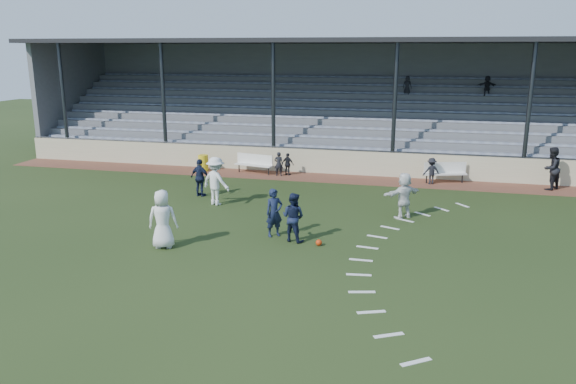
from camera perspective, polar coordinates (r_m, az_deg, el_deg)
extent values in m
plane|color=#213114|center=(17.45, -1.97, -6.13)|extent=(90.00, 90.00, 0.00)
cube|color=brown|center=(27.29, 4.00, 1.43)|extent=(34.00, 2.00, 0.02)
cube|color=beige|center=(28.18, 4.39, 3.06)|extent=(34.00, 0.18, 1.20)
cube|color=white|center=(28.15, -3.52, 2.75)|extent=(2.04, 0.82, 0.06)
cube|color=white|center=(28.31, -3.39, 3.34)|extent=(1.97, 0.49, 0.54)
cylinder|color=#2C2E33|center=(28.62, -4.99, 2.45)|extent=(0.06, 0.06, 0.40)
cylinder|color=#2C2E33|center=(27.79, -1.99, 2.14)|extent=(0.06, 0.06, 0.40)
cube|color=white|center=(27.08, 15.64, 1.78)|extent=(2.03, 0.98, 0.06)
cube|color=white|center=(27.24, 15.66, 2.39)|extent=(1.93, 0.66, 0.54)
cylinder|color=#2C2E33|center=(26.86, 13.89, 1.29)|extent=(0.06, 0.06, 0.40)
cylinder|color=#2C2E33|center=(27.42, 17.28, 1.32)|extent=(0.06, 0.06, 0.40)
cylinder|color=yellow|center=(29.06, -8.60, 2.95)|extent=(0.51, 0.51, 0.82)
sphere|color=red|center=(17.99, 3.15, -5.15)|extent=(0.20, 0.20, 0.20)
imported|color=white|center=(17.99, -12.62, -2.70)|extent=(1.03, 0.81, 1.87)
imported|color=#141C37|center=(18.65, -1.41, -2.12)|extent=(0.71, 0.67, 1.63)
imported|color=#141C37|center=(18.18, 0.53, -2.56)|extent=(0.93, 0.81, 1.62)
imported|color=white|center=(22.58, -7.34, 1.11)|extent=(1.43, 1.12, 1.94)
imported|color=#141C37|center=(24.02, -8.91, 1.44)|extent=(1.01, 0.61, 1.61)
imported|color=white|center=(21.10, 11.70, -0.34)|extent=(1.53, 1.44, 1.72)
imported|color=black|center=(27.36, 25.18, 2.18)|extent=(1.16, 1.17, 1.91)
imported|color=black|center=(27.54, -0.95, 2.87)|extent=(0.47, 0.34, 1.19)
imported|color=black|center=(27.71, -0.01, 2.85)|extent=(0.69, 0.43, 1.10)
imported|color=black|center=(26.71, 14.36, 2.08)|extent=(0.90, 0.71, 1.22)
cube|color=slate|center=(28.71, 4.57, 3.27)|extent=(34.00, 0.80, 1.20)
cube|color=gray|center=(28.69, 4.63, 4.58)|extent=(33.00, 0.28, 0.10)
cube|color=slate|center=(29.45, 4.83, 3.94)|extent=(34.00, 0.80, 1.60)
cube|color=gray|center=(29.41, 4.90, 5.61)|extent=(33.00, 0.28, 0.10)
cube|color=slate|center=(30.19, 5.08, 4.58)|extent=(34.00, 0.80, 2.00)
cube|color=gray|center=(30.13, 5.15, 6.58)|extent=(33.00, 0.28, 0.10)
cube|color=slate|center=(30.94, 5.32, 5.19)|extent=(34.00, 0.80, 2.40)
cube|color=gray|center=(30.87, 5.40, 7.51)|extent=(33.00, 0.28, 0.10)
cube|color=slate|center=(31.69, 5.54, 5.77)|extent=(34.00, 0.80, 2.80)
cube|color=gray|center=(31.61, 5.63, 8.39)|extent=(33.00, 0.28, 0.10)
cube|color=slate|center=(32.45, 5.76, 6.32)|extent=(34.00, 0.80, 3.20)
cube|color=gray|center=(32.36, 5.86, 9.24)|extent=(33.00, 0.28, 0.10)
cube|color=slate|center=(33.21, 5.97, 6.85)|extent=(34.00, 0.80, 3.60)
cube|color=gray|center=(33.12, 6.07, 10.04)|extent=(33.00, 0.28, 0.10)
cube|color=slate|center=(33.97, 6.16, 7.35)|extent=(34.00, 0.80, 4.00)
cube|color=gray|center=(33.88, 6.28, 10.81)|extent=(33.00, 0.28, 0.10)
cube|color=slate|center=(34.73, 6.35, 7.83)|extent=(34.00, 0.80, 4.40)
cube|color=gray|center=(34.65, 6.48, 11.55)|extent=(33.00, 0.28, 0.10)
cube|color=slate|center=(35.23, 6.53, 9.55)|extent=(34.00, 0.40, 6.40)
cube|color=slate|center=(37.92, -20.76, 9.06)|extent=(0.30, 7.80, 6.40)
cube|color=black|center=(31.25, 5.75, 15.03)|extent=(34.60, 9.00, 0.22)
cylinder|color=#2C2E33|center=(33.71, -21.82, 8.50)|extent=(0.20, 0.20, 6.50)
cylinder|color=#2C2E33|center=(30.64, -12.52, 8.69)|extent=(0.20, 0.20, 6.50)
cylinder|color=#2C2E33|center=(28.52, -1.50, 8.62)|extent=(0.20, 0.20, 6.50)
cylinder|color=#2C2E33|center=(27.56, 10.76, 8.18)|extent=(0.20, 0.20, 6.50)
cylinder|color=#2C2E33|center=(27.89, 23.25, 7.34)|extent=(0.20, 0.20, 6.50)
cylinder|color=#2C2E33|center=(28.06, 4.42, 4.36)|extent=(34.00, 0.05, 0.05)
imported|color=black|center=(32.74, 12.03, 10.57)|extent=(0.57, 0.46, 1.02)
imported|color=black|center=(32.87, 19.58, 10.14)|extent=(1.05, 0.53, 1.08)
cube|color=white|center=(23.59, 17.30, -1.28)|extent=(0.54, 0.61, 0.01)
cube|color=white|center=(22.79, 15.34, -1.68)|extent=(0.59, 0.56, 0.01)
cube|color=white|center=(21.93, 13.50, -2.19)|extent=(0.64, 0.51, 0.01)
cube|color=white|center=(21.01, 11.82, -2.82)|extent=(0.67, 0.44, 0.01)
cube|color=white|center=(20.04, 10.32, -3.59)|extent=(0.70, 0.37, 0.01)
cube|color=white|center=(19.03, 9.05, -4.51)|extent=(0.71, 0.29, 0.01)
cube|color=white|center=(18.00, 8.06, -5.60)|extent=(0.71, 0.21, 0.01)
cube|color=white|center=(16.94, 7.42, -6.86)|extent=(0.70, 0.12, 0.01)
cube|color=white|center=(15.89, 7.21, -8.34)|extent=(0.71, 0.21, 0.01)
cube|color=white|center=(14.84, 7.51, -10.04)|extent=(0.71, 0.29, 0.01)
cube|color=white|center=(13.84, 8.46, -11.97)|extent=(0.70, 0.37, 0.01)
cube|color=white|center=(12.89, 10.20, -14.13)|extent=(0.67, 0.44, 0.01)
cube|color=white|center=(12.04, 12.87, -16.48)|extent=(0.64, 0.51, 0.01)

